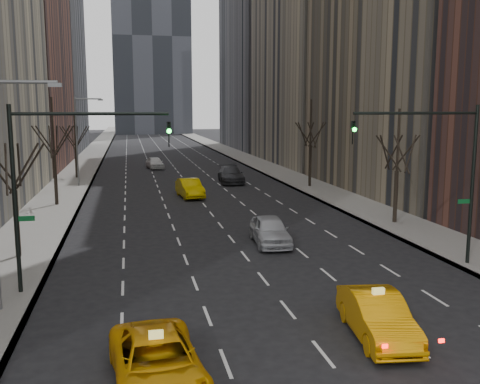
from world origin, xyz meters
TOP-DOWN VIEW (x-y plane):
  - sidewalk_left at (-12.25, 70.00)m, footprint 4.50×320.00m
  - sidewalk_right at (12.25, 70.00)m, footprint 4.50×320.00m
  - bld_left_far at (-21.50, 66.00)m, footprint 14.00×28.00m
  - bld_right_deep at (21.50, 95.00)m, footprint 14.00×30.00m
  - tree_lw_b at (-12.00, 18.00)m, footprint 3.36×3.50m
  - tree_lw_c at (-12.00, 34.00)m, footprint 3.36×3.50m
  - tree_lw_d at (-12.00, 52.00)m, footprint 3.36×3.50m
  - tree_rw_b at (12.00, 22.00)m, footprint 3.36×3.50m
  - tree_rw_c at (12.00, 40.00)m, footprint 3.36×3.50m
  - traffic_mast_left at (-9.11, 12.00)m, footprint 6.69×0.39m
  - traffic_mast_right at (9.11, 12.00)m, footprint 6.69×0.39m
  - streetlight_near at (-10.84, 10.00)m, footprint 2.83×0.22m
  - streetlight_far at (-10.84, 45.00)m, footprint 2.83×0.22m
  - taxi_suv at (-5.43, 2.94)m, footprint 2.94×5.60m
  - taxi_sedan at (2.29, 4.82)m, footprint 2.25×5.00m
  - silver_sedan_ahead at (2.01, 18.27)m, footprint 2.33×5.07m
  - far_taxi at (-0.72, 36.28)m, footprint 2.31×5.23m
  - far_suv_grey at (4.73, 44.92)m, footprint 2.84×6.22m
  - far_car_white at (-2.67, 60.38)m, footprint 2.51×4.92m

SIDE VIEW (x-z plane):
  - sidewalk_left at x=-12.25m, z-range 0.00..0.15m
  - sidewalk_right at x=12.25m, z-range 0.00..0.15m
  - taxi_suv at x=-5.43m, z-range 0.00..1.50m
  - taxi_sedan at x=2.29m, z-range 0.00..1.59m
  - far_car_white at x=-2.67m, z-range 0.00..1.61m
  - far_taxi at x=-0.72m, z-range 0.00..1.67m
  - silver_sedan_ahead at x=2.01m, z-range 0.00..1.68m
  - far_suv_grey at x=4.73m, z-range 0.00..1.76m
  - tree_lw_d at x=-12.00m, z-range -0.12..7.24m
  - tree_lw_b at x=-12.00m, z-range -0.19..7.63m
  - tree_rw_b at x=12.00m, z-range -0.19..7.63m
  - tree_lw_c at x=-12.00m, z-range -0.33..8.41m
  - tree_rw_c at x=12.00m, z-range -0.33..8.41m
  - traffic_mast_left at x=-9.11m, z-range 1.49..9.49m
  - traffic_mast_right at x=9.11m, z-range 1.49..9.49m
  - streetlight_near at x=-10.84m, z-range 1.12..10.12m
  - streetlight_far at x=-10.84m, z-range 1.12..10.12m
  - bld_left_far at x=-21.50m, z-range 0.00..44.00m
  - bld_right_deep at x=21.50m, z-range 0.00..58.00m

